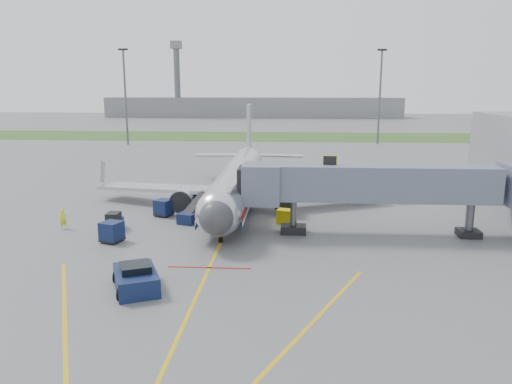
# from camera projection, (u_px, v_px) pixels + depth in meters

# --- Properties ---
(ground) EXTENTS (400.00, 400.00, 0.00)m
(ground) POSITION_uv_depth(u_px,v_px,m) (217.00, 250.00, 39.33)
(ground) COLOR #565659
(ground) RESTS_ON ground
(grass_strip) EXTENTS (300.00, 25.00, 0.01)m
(grass_strip) POSITION_uv_depth(u_px,v_px,m) (268.00, 136.00, 127.14)
(grass_strip) COLOR #2D4C1E
(grass_strip) RESTS_ON ground
(apron_markings) EXTENTS (21.52, 50.00, 0.01)m
(apron_markings) POSITION_uv_depth(u_px,v_px,m) (201.00, 287.00, 32.11)
(apron_markings) COLOR gold
(apron_markings) RESTS_ON ground
(airliner) EXTENTS (32.10, 35.67, 10.25)m
(airliner) POSITION_uv_depth(u_px,v_px,m) (237.00, 181.00, 53.65)
(airliner) COLOR silver
(airliner) RESTS_ON ground
(jet_bridge) EXTENTS (25.30, 4.00, 6.90)m
(jet_bridge) POSITION_uv_depth(u_px,v_px,m) (375.00, 184.00, 42.41)
(jet_bridge) COLOR slate
(jet_bridge) RESTS_ON ground
(light_mast_left) EXTENTS (2.00, 0.44, 20.40)m
(light_mast_left) POSITION_uv_depth(u_px,v_px,m) (125.00, 95.00, 107.39)
(light_mast_left) COLOR #595B60
(light_mast_left) RESTS_ON ground
(light_mast_right) EXTENTS (2.00, 0.44, 20.40)m
(light_mast_right) POSITION_uv_depth(u_px,v_px,m) (380.00, 95.00, 108.58)
(light_mast_right) COLOR #595B60
(light_mast_right) RESTS_ON ground
(distant_terminal) EXTENTS (120.00, 14.00, 8.00)m
(distant_terminal) POSITION_uv_depth(u_px,v_px,m) (253.00, 107.00, 205.03)
(distant_terminal) COLOR slate
(distant_terminal) RESTS_ON ground
(control_tower) EXTENTS (4.00, 4.00, 30.00)m
(control_tower) POSITION_uv_depth(u_px,v_px,m) (177.00, 74.00, 199.38)
(control_tower) COLOR #595B60
(control_tower) RESTS_ON ground
(pushback_tug) EXTENTS (3.93, 4.74, 1.70)m
(pushback_tug) POSITION_uv_depth(u_px,v_px,m) (136.00, 279.00, 31.54)
(pushback_tug) COLOR #0C1C37
(pushback_tug) RESTS_ON ground
(baggage_tug) EXTENTS (1.19, 2.25, 1.57)m
(baggage_tug) POSITION_uv_depth(u_px,v_px,m) (114.00, 222.00, 44.73)
(baggage_tug) COLOR #0C1C37
(baggage_tug) RESTS_ON ground
(baggage_cart_a) EXTENTS (2.03, 2.03, 1.71)m
(baggage_cart_a) POSITION_uv_depth(u_px,v_px,m) (112.00, 232.00, 41.13)
(baggage_cart_a) COLOR #0C1C37
(baggage_cart_a) RESTS_ON ground
(baggage_cart_b) EXTENTS (2.09, 2.09, 1.87)m
(baggage_cart_b) POSITION_uv_depth(u_px,v_px,m) (196.00, 198.00, 53.33)
(baggage_cart_b) COLOR #0C1C37
(baggage_cart_b) RESTS_ON ground
(baggage_cart_c) EXTENTS (2.01, 2.01, 1.65)m
(baggage_cart_c) POSITION_uv_depth(u_px,v_px,m) (164.00, 208.00, 49.38)
(baggage_cart_c) COLOR #0C1C37
(baggage_cart_c) RESTS_ON ground
(belt_loader) EXTENTS (2.60, 4.99, 2.35)m
(belt_loader) POSITION_uv_depth(u_px,v_px,m) (194.00, 214.00, 47.95)
(belt_loader) COLOR #0C1C37
(belt_loader) RESTS_ON ground
(ground_power_cart) EXTENTS (1.95, 1.58, 1.36)m
(ground_power_cart) POSITION_uv_depth(u_px,v_px,m) (287.00, 217.00, 46.63)
(ground_power_cart) COLOR #CCBC0C
(ground_power_cart) RESTS_ON ground
(ramp_worker) EXTENTS (0.77, 0.76, 1.80)m
(ramp_worker) POSITION_uv_depth(u_px,v_px,m) (63.00, 219.00, 44.97)
(ramp_worker) COLOR #D2EE1C
(ramp_worker) RESTS_ON ground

